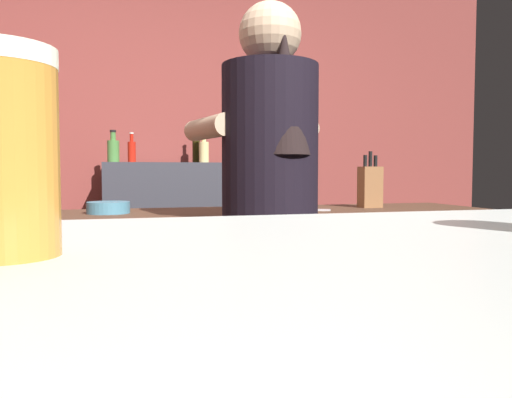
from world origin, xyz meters
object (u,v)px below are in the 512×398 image
bottle_vinegar (196,149)px  mixing_bowl (108,208)px  bottle_soy (113,150)px  bottle_hot_sauce (132,151)px  pint_glass_near (3,153)px  chefs_knife (304,210)px  bottle_olive_oil (204,151)px  bartender (270,205)px  knife_block (370,186)px

bottle_vinegar → mixing_bowl: bearing=-114.1°
bottle_soy → bottle_hot_sauce: bottle_soy is taller
pint_glass_near → chefs_knife: bearing=63.1°
bottle_soy → bottle_olive_oil: same height
pint_glass_near → bottle_soy: bearing=89.4°
bottle_olive_oil → bottle_vinegar: bottle_vinegar is taller
pint_glass_near → bottle_vinegar: bearing=79.2°
bartender → knife_block: (0.67, 0.51, 0.05)m
chefs_knife → bottle_hot_sauce: bottle_hot_sauce is taller
mixing_bowl → knife_block: bearing=0.9°
mixing_bowl → bottle_vinegar: (0.56, 1.24, 0.31)m
chefs_knife → pint_glass_near: (-0.87, -1.71, 0.19)m
bartender → knife_block: 0.84m
mixing_bowl → bottle_olive_oil: bottle_olive_oil is taller
knife_block → pint_glass_near: (-1.25, -1.81, 0.08)m
mixing_bowl → bottle_hot_sauce: 1.17m
bottle_olive_oil → bottle_vinegar: (-0.03, 0.12, 0.02)m
bottle_soy → pint_glass_near: bearing=-90.6°
mixing_bowl → bottle_vinegar: bearing=65.9°
knife_block → mixing_bowl: 1.23m
bottle_vinegar → chefs_knife: bearing=-77.8°
pint_glass_near → bottle_soy: (0.03, 2.91, 0.12)m
knife_block → mixing_bowl: bearing=-179.1°
mixing_bowl → bottle_olive_oil: (0.59, 1.13, 0.29)m
bartender → chefs_knife: (0.28, 0.40, -0.05)m
bottle_vinegar → bartender: bearing=-89.7°
bartender → bottle_hot_sauce: bearing=3.8°
mixing_bowl → bottle_vinegar: 1.40m
knife_block → pint_glass_near: knife_block is taller
knife_block → bottle_hot_sauce: bearing=134.9°
pint_glass_near → bottle_vinegar: bottle_vinegar is taller
bottle_olive_oil → bottle_hot_sauce: size_ratio=1.06×
knife_block → pint_glass_near: bearing=-124.7°
bartender → bottle_olive_oil: bartender is taller
knife_block → chefs_knife: size_ratio=1.14×
mixing_bowl → chefs_knife: size_ratio=0.74×
knife_block → bottle_olive_oil: bearing=120.0°
mixing_bowl → pint_glass_near: 1.80m
chefs_knife → bottle_vinegar: bottle_vinegar is taller
pint_glass_near → bottle_vinegar: (0.58, 3.04, 0.14)m
bartender → knife_block: bearing=-64.0°
mixing_bowl → pint_glass_near: size_ratio=1.26×
bottle_soy → knife_block: bearing=-41.9°
bottle_hot_sauce → knife_block: bearing=-45.1°
chefs_knife → bottle_olive_oil: (-0.25, 1.21, 0.31)m
knife_block → mixing_bowl: size_ratio=1.54×
chefs_knife → bottle_soy: size_ratio=1.17×
bartender → chefs_knife: bartender is taller
bartender → bottle_hot_sauce: 1.70m
bartender → bottle_soy: bartender is taller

